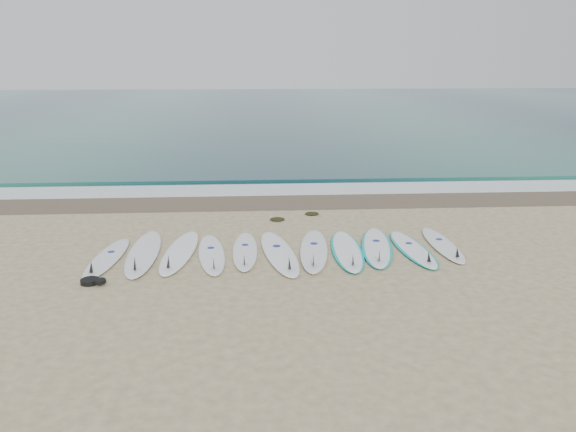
{
  "coord_description": "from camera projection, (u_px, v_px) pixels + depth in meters",
  "views": [
    {
      "loc": [
        -0.48,
        -10.62,
        3.77
      ],
      "look_at": [
        0.25,
        1.28,
        0.4
      ],
      "focal_mm": 35.0,
      "sensor_mm": 36.0,
      "label": 1
    }
  ],
  "objects": [
    {
      "name": "wave_crest",
      "position": [
        269.0,
        178.0,
        17.96
      ],
      "size": [
        120.0,
        1.0,
        0.1
      ],
      "primitive_type": "cube",
      "color": "#1A514D",
      "rests_on": "ground"
    },
    {
      "name": "surfboard_8",
      "position": [
        377.0,
        247.0,
        11.45
      ],
      "size": [
        1.04,
        2.65,
        0.33
      ],
      "rotation": [
        0.0,
        0.0,
        -0.17
      ],
      "color": "white",
      "rests_on": "ground"
    },
    {
      "name": "surfboard_10",
      "position": [
        443.0,
        245.0,
        11.55
      ],
      "size": [
        0.49,
        2.34,
        0.3
      ],
      "rotation": [
        0.0,
        0.0,
        -0.0
      ],
      "color": "white",
      "rests_on": "ground"
    },
    {
      "name": "surfboard_4",
      "position": [
        245.0,
        251.0,
        11.19
      ],
      "size": [
        0.5,
        2.38,
        0.3
      ],
      "rotation": [
        0.0,
        0.0,
        0.0
      ],
      "color": "white",
      "rests_on": "ground"
    },
    {
      "name": "ocean",
      "position": [
        259.0,
        109.0,
        42.46
      ],
      "size": [
        120.0,
        55.0,
        0.03
      ],
      "primitive_type": "cube",
      "color": "#1A514D",
      "rests_on": "ground"
    },
    {
      "name": "surfboard_7",
      "position": [
        347.0,
        251.0,
        11.23
      ],
      "size": [
        0.73,
        2.57,
        0.32
      ],
      "rotation": [
        0.0,
        0.0,
        -0.05
      ],
      "color": "white",
      "rests_on": "ground"
    },
    {
      "name": "surfboard_9",
      "position": [
        413.0,
        249.0,
        11.33
      ],
      "size": [
        0.74,
        2.42,
        0.3
      ],
      "rotation": [
        0.0,
        0.0,
        0.07
      ],
      "color": "white",
      "rests_on": "ground"
    },
    {
      "name": "surfboard_2",
      "position": [
        179.0,
        252.0,
        11.1
      ],
      "size": [
        0.78,
        2.73,
        0.34
      ],
      "rotation": [
        0.0,
        0.0,
        -0.08
      ],
      "color": "white",
      "rests_on": "ground"
    },
    {
      "name": "surfboard_5",
      "position": [
        280.0,
        253.0,
        11.04
      ],
      "size": [
        0.95,
        2.83,
        0.36
      ],
      "rotation": [
        0.0,
        0.0,
        0.14
      ],
      "color": "white",
      "rests_on": "ground"
    },
    {
      "name": "ground",
      "position": [
        279.0,
        253.0,
        11.25
      ],
      "size": [
        120.0,
        120.0,
        0.0
      ],
      "primitive_type": "plane",
      "color": "tan"
    },
    {
      "name": "surfboard_3",
      "position": [
        212.0,
        254.0,
        11.0
      ],
      "size": [
        0.79,
        2.49,
        0.31
      ],
      "rotation": [
        0.0,
        0.0,
        0.12
      ],
      "color": "white",
      "rests_on": "ground"
    },
    {
      "name": "wet_sand_band",
      "position": [
        272.0,
        202.0,
        15.19
      ],
      "size": [
        120.0,
        1.8,
        0.01
      ],
      "primitive_type": "cube",
      "color": "brown",
      "rests_on": "ground"
    },
    {
      "name": "seaweed_near",
      "position": [
        277.0,
        219.0,
        13.46
      ],
      "size": [
        0.36,
        0.28,
        0.07
      ],
      "primitive_type": "ellipsoid",
      "color": "black",
      "rests_on": "ground"
    },
    {
      "name": "seaweed_far",
      "position": [
        312.0,
        213.0,
        13.95
      ],
      "size": [
        0.35,
        0.27,
        0.07
      ],
      "primitive_type": "ellipsoid",
      "color": "black",
      "rests_on": "ground"
    },
    {
      "name": "surfboard_6",
      "position": [
        314.0,
        250.0,
        11.21
      ],
      "size": [
        0.86,
        2.72,
        0.34
      ],
      "rotation": [
        0.0,
        0.0,
        -0.11
      ],
      "color": "white",
      "rests_on": "ground"
    },
    {
      "name": "foam_band",
      "position": [
        271.0,
        190.0,
        16.53
      ],
      "size": [
        120.0,
        1.4,
        0.04
      ],
      "primitive_type": "cube",
      "color": "silver",
      "rests_on": "ground"
    },
    {
      "name": "leash_coil",
      "position": [
        92.0,
        281.0,
        9.69
      ],
      "size": [
        0.46,
        0.36,
        0.11
      ],
      "color": "black",
      "rests_on": "ground"
    },
    {
      "name": "surfboard_1",
      "position": [
        143.0,
        253.0,
        11.03
      ],
      "size": [
        0.7,
        2.87,
        0.36
      ],
      "rotation": [
        0.0,
        0.0,
        0.04
      ],
      "color": "white",
      "rests_on": "ground"
    },
    {
      "name": "surfboard_0",
      "position": [
        106.0,
        258.0,
        10.78
      ],
      "size": [
        0.67,
        2.41,
        0.3
      ],
      "rotation": [
        0.0,
        0.0,
        -0.07
      ],
      "color": "silver",
      "rests_on": "ground"
    }
  ]
}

